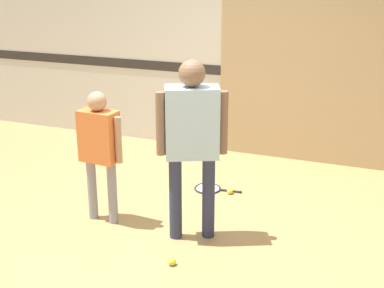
# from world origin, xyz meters

# --- Properties ---
(ground_plane) EXTENTS (16.00, 16.00, 0.00)m
(ground_plane) POSITION_xyz_m (0.00, 0.00, 0.00)
(ground_plane) COLOR tan
(wall_back) EXTENTS (16.00, 0.07, 3.20)m
(wall_back) POSITION_xyz_m (0.00, 2.25, 1.60)
(wall_back) COLOR beige
(wall_back) RESTS_ON ground_plane
(wall_panel) EXTENTS (2.28, 0.05, 2.11)m
(wall_panel) POSITION_xyz_m (0.84, 2.19, 1.05)
(wall_panel) COLOR tan
(wall_panel) RESTS_ON ground_plane
(person_instructor) EXTENTS (0.55, 0.40, 1.56)m
(person_instructor) POSITION_xyz_m (0.21, -0.10, 0.97)
(person_instructor) COLOR #2D334C
(person_instructor) RESTS_ON ground_plane
(person_student_left) EXTENTS (0.47, 0.21, 1.23)m
(person_student_left) POSITION_xyz_m (-0.68, -0.11, 0.76)
(person_student_left) COLOR gray
(person_student_left) RESTS_ON ground_plane
(racket_spare_on_floor) EXTENTS (0.53, 0.31, 0.03)m
(racket_spare_on_floor) POSITION_xyz_m (0.01, 0.92, 0.01)
(racket_spare_on_floor) COLOR #28282D
(racket_spare_on_floor) RESTS_ON ground_plane
(tennis_ball_near_instructor) EXTENTS (0.07, 0.07, 0.07)m
(tennis_ball_near_instructor) POSITION_xyz_m (0.24, -0.60, 0.03)
(tennis_ball_near_instructor) COLOR #CCE038
(tennis_ball_near_instructor) RESTS_ON ground_plane
(tennis_ball_by_spare_racket) EXTENTS (0.07, 0.07, 0.07)m
(tennis_ball_by_spare_racket) POSITION_xyz_m (0.25, 0.89, 0.03)
(tennis_ball_by_spare_racket) COLOR #CCE038
(tennis_ball_by_spare_racket) RESTS_ON ground_plane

